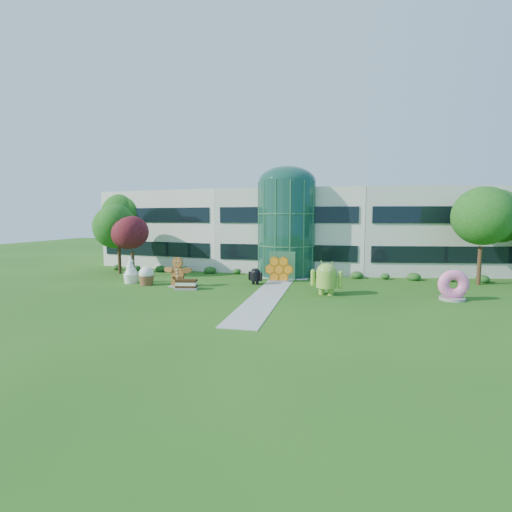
% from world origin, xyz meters
% --- Properties ---
extents(ground, '(140.00, 140.00, 0.00)m').
position_xyz_m(ground, '(0.00, 0.00, 0.00)').
color(ground, '#215114').
rests_on(ground, ground).
extents(building, '(46.00, 15.00, 9.30)m').
position_xyz_m(building, '(0.00, 18.00, 4.65)').
color(building, beige).
rests_on(building, ground).
extents(atrium, '(6.00, 6.00, 9.80)m').
position_xyz_m(atrium, '(0.00, 12.00, 4.90)').
color(atrium, '#194738').
rests_on(atrium, ground).
extents(walkway, '(2.40, 20.00, 0.04)m').
position_xyz_m(walkway, '(0.00, 2.00, 0.02)').
color(walkway, '#9E9E93').
rests_on(walkway, ground).
extents(tree_red, '(4.00, 4.00, 6.00)m').
position_xyz_m(tree_red, '(-15.50, 7.50, 3.00)').
color(tree_red, '#3F0C14').
rests_on(tree_red, ground).
extents(trees_backdrop, '(52.00, 8.00, 8.40)m').
position_xyz_m(trees_backdrop, '(0.00, 13.00, 4.20)').
color(trees_backdrop, '#1B4F13').
rests_on(trees_backdrop, ground).
extents(android_green, '(2.90, 2.17, 3.00)m').
position_xyz_m(android_green, '(4.52, 2.46, 1.50)').
color(android_green, '#7EB138').
rests_on(android_green, ground).
extents(android_black, '(1.79, 1.49, 1.75)m').
position_xyz_m(android_black, '(-2.00, 5.70, 0.87)').
color(android_black, black).
rests_on(android_black, ground).
extents(donut, '(2.34, 1.29, 2.33)m').
position_xyz_m(donut, '(13.77, 2.58, 1.16)').
color(donut, '#E35697').
rests_on(donut, ground).
extents(gingerbread, '(2.94, 1.23, 2.68)m').
position_xyz_m(gingerbread, '(-8.46, 3.10, 1.34)').
color(gingerbread, brown).
rests_on(gingerbread, ground).
extents(ice_cream_sandwich, '(2.05, 1.26, 0.86)m').
position_xyz_m(ice_cream_sandwich, '(-7.26, 2.15, 0.43)').
color(ice_cream_sandwich, black).
rests_on(ice_cream_sandwich, ground).
extents(honeycomb, '(2.93, 1.41, 2.21)m').
position_xyz_m(honeycomb, '(-0.08, 7.53, 1.10)').
color(honeycomb, orange).
rests_on(honeycomb, ground).
extents(froyo, '(1.66, 1.66, 2.55)m').
position_xyz_m(froyo, '(-13.59, 3.93, 1.27)').
color(froyo, white).
rests_on(froyo, ground).
extents(cupcake, '(1.66, 1.66, 1.71)m').
position_xyz_m(cupcake, '(-11.62, 3.25, 0.86)').
color(cupcake, white).
rests_on(cupcake, ground).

